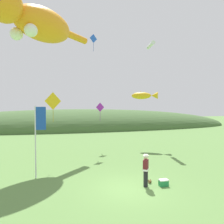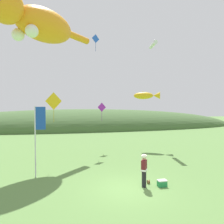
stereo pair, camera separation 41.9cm
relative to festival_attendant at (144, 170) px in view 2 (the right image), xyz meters
The scene contains 12 objects.
ground_plane 1.32m from the festival_attendant, behind, with size 120.00×120.00×0.00m, color #5B8442.
distant_hill_ridge 30.25m from the festival_attendant, 91.73° to the left, with size 62.60×14.40×7.18m.
festival_attendant is the anchor object (origin of this frame).
kite_spool 1.03m from the festival_attendant, 43.78° to the left, with size 0.13×0.22×0.22m.
picnic_cooler 1.27m from the festival_attendant, ahead, with size 0.49×0.33×0.36m.
festival_banner_pole 6.76m from the festival_attendant, 153.24° to the left, with size 0.66×0.08×4.38m.
kite_giant_cat 13.61m from the festival_attendant, 131.25° to the left, with size 7.53×7.85×3.06m.
kite_fish_windsock 12.28m from the festival_attendant, 68.17° to the left, with size 2.76×2.03×0.85m.
kite_tube_streamer 16.24m from the festival_attendant, 65.07° to the left, with size 0.73×2.28×0.44m.
kite_diamond_gold 8.31m from the festival_attendant, 131.83° to the left, with size 1.15×0.61×2.19m.
kite_diamond_blue 16.64m from the festival_attendant, 93.57° to the left, with size 0.87×0.45×1.86m.
kite_diamond_violet 10.62m from the festival_attendant, 93.28° to the left, with size 0.87×0.31×1.81m.
Camera 2 is at (-3.29, -10.96, 4.48)m, focal length 35.00 mm.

